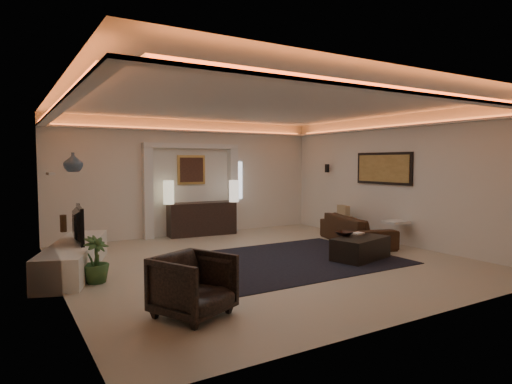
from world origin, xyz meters
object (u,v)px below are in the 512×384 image
coffee_table (360,249)px  armchair (193,285)px  sofa (356,230)px  console (202,219)px

coffee_table → armchair: size_ratio=1.40×
sofa → coffee_table: bearing=154.6°
sofa → coffee_table: 1.66m
sofa → armchair: (-4.99, -2.44, 0.06)m
console → armchair: 5.82m
coffee_table → console: bearing=95.5°
console → sofa: size_ratio=0.80×
coffee_table → armchair: armchair is taller
sofa → coffee_table: sofa is taller
console → sofa: (2.56, -2.85, -0.09)m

